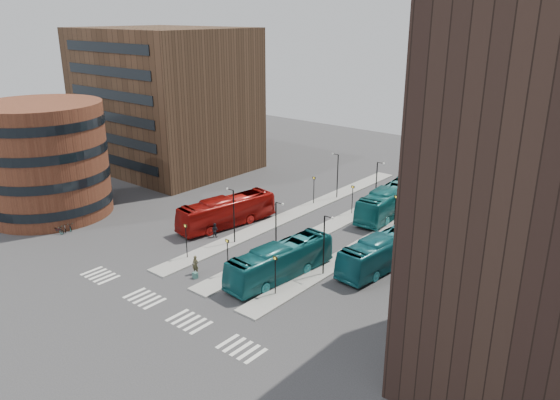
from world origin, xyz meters
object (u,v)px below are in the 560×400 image
Objects in this scene: traveller at (195,265)px; bicycle_near at (57,230)px; teal_bus_d at (456,194)px; teal_bus_a at (280,261)px; commuter_a at (215,230)px; teal_bus_b at (389,201)px; commuter_b at (259,256)px; commuter_c at (257,256)px; suitcase at (195,275)px; red_bus at (227,212)px; teal_bus_c at (385,251)px; bicycle_far at (69,226)px; bicycle_mid at (64,227)px.

bicycle_near is at bearing 172.78° from traveller.
bicycle_near is at bearing -126.99° from teal_bus_d.
teal_bus_a is 12.51m from commuter_a.
commuter_a is at bearing -126.59° from teal_bus_b.
teal_bus_d is at bearing -57.08° from bicycle_near.
commuter_b is 0.27m from commuter_c.
suitcase is 0.05× the size of red_bus.
commuter_a is at bearing -57.21° from red_bus.
teal_bus_c reaches higher than commuter_a.
teal_bus_b is at bearing 96.43° from teal_bus_a.
traveller is (-11.55, -35.02, -0.79)m from teal_bus_d.
bicycle_far is at bearing -137.57° from teal_bus_b.
bicycle_near is at bearing 100.11° from commuter_b.
commuter_c is 24.56m from bicycle_near.
suitcase is at bearing 120.57° from commuter_a.
commuter_a is (-18.64, -5.49, -0.91)m from teal_bus_c.
red_bus reaches higher than teal_bus_c.
red_bus is at bearing -29.71° from bicycle_far.
commuter_b is at bearing 162.47° from commuter_a.
red_bus is 7.78× the size of commuter_a.
teal_bus_c is 8.29× the size of commuter_b.
bicycle_near is at bearing -172.36° from suitcase.
traveller is at bearing -9.68° from commuter_c.
teal_bus_b is at bearing -170.90° from commuter_c.
bicycle_mid is at bearing 170.32° from traveller.
commuter_c is 24.26m from bicycle_mid.
bicycle_far is at bearing -53.68° from commuter_c.
teal_bus_b is (13.06, 15.50, 0.08)m from red_bus.
bicycle_far is (0.00, 0.63, -0.05)m from bicycle_mid.
red_bus is at bearing -168.71° from teal_bus_c.
commuter_b is at bearing 169.22° from teal_bus_a.
red_bus is at bearing -100.96° from commuter_c.
commuter_b is 24.24m from bicycle_far.
teal_bus_a is 27.95m from bicycle_near.
traveller is at bearing 140.47° from commuter_b.
suitcase is 27.79m from teal_bus_b.
teal_bus_a is 27.55m from bicycle_far.
teal_bus_b is 22.17m from commuter_a.
traveller is at bearing 119.67° from commuter_a.
teal_bus_b is 27.27m from traveller.
suitcase is 6.94m from commuter_b.
bicycle_far is at bearing -150.53° from teal_bus_c.
bicycle_near is (-22.99, -9.19, -0.27)m from commuter_b.
bicycle_near is at bearing 32.11° from commuter_a.
teal_bus_c is 0.99× the size of teal_bus_d.
teal_bus_d reaches higher than teal_bus_a.
traveller is (-13.31, -13.18, -0.77)m from teal_bus_c.
teal_bus_a is at bearing -122.61° from teal_bus_c.
bicycle_far is (-13.19, -12.87, -1.29)m from red_bus.
red_bus reaches higher than bicycle_mid.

